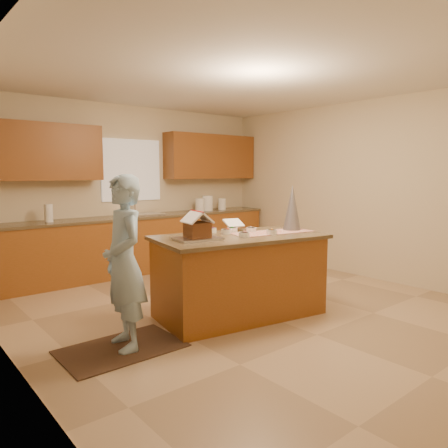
{
  "coord_description": "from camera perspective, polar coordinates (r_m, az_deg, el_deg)",
  "views": [
    {
      "loc": [
        -3.31,
        -3.67,
        1.62
      ],
      "look_at": [
        -0.1,
        0.2,
        1.0
      ],
      "focal_mm": 33.91,
      "sensor_mm": 36.0,
      "label": 1
    }
  ],
  "objects": [
    {
      "name": "island_top",
      "position": [
        4.72,
        2.11,
        -1.77
      ],
      "size": [
        2.01,
        1.29,
        0.04
      ],
      "primitive_type": "cube",
      "rotation": [
        0.0,
        0.0,
        -0.17
      ],
      "color": "brown",
      "rests_on": "island_base"
    },
    {
      "name": "faucet",
      "position": [
        7.13,
        -11.94,
        2.37
      ],
      "size": [
        0.03,
        0.03,
        0.28
      ],
      "primitive_type": "cylinder",
      "color": "silver",
      "rests_on": "back_counter_top"
    },
    {
      "name": "upper_cabinet_right",
      "position": [
        7.91,
        -1.79,
        9.04
      ],
      "size": [
        1.85,
        0.35,
        0.8
      ],
      "primitive_type": "cube",
      "color": "brown",
      "rests_on": "wall_back"
    },
    {
      "name": "back_counter_top",
      "position": [
        6.99,
        -11.22,
        0.98
      ],
      "size": [
        4.85,
        0.63,
        0.04
      ],
      "primitive_type": "cube",
      "color": "brown",
      "rests_on": "back_counter_base"
    },
    {
      "name": "gingerbread_house",
      "position": [
        4.39,
        -3.63,
        -0.47
      ],
      "size": [
        0.32,
        0.32,
        0.28
      ],
      "color": "#5B2A18",
      "rests_on": "baking_tray"
    },
    {
      "name": "ceiling",
      "position": [
        5.06,
        2.46,
        19.37
      ],
      "size": [
        5.5,
        5.5,
        0.0
      ],
      "primitive_type": "plane",
      "color": "silver",
      "rests_on": "floor"
    },
    {
      "name": "cookbook",
      "position": [
        5.1,
        1.3,
        0.13
      ],
      "size": [
        0.25,
        0.21,
        0.09
      ],
      "primitive_type": "cube",
      "rotation": [
        -1.13,
        0.0,
        -0.17
      ],
      "color": "white",
      "rests_on": "island_top"
    },
    {
      "name": "tinsel_tree",
      "position": [
        5.17,
        9.17,
        2.19
      ],
      "size": [
        0.25,
        0.25,
        0.55
      ],
      "primitive_type": "cone",
      "rotation": [
        0.0,
        0.0,
        -0.17
      ],
      "color": "#B6B7C3",
      "rests_on": "island_top"
    },
    {
      "name": "paper_towel",
      "position": [
        6.42,
        -22.57,
        1.36
      ],
      "size": [
        0.12,
        0.12,
        0.25
      ],
      "primitive_type": "cylinder",
      "color": "white",
      "rests_on": "back_counter_top"
    },
    {
      "name": "rug",
      "position": [
        4.16,
        -13.65,
        -15.99
      ],
      "size": [
        1.08,
        0.7,
        0.01
      ],
      "primitive_type": "cube",
      "color": "black",
      "rests_on": "floor"
    },
    {
      "name": "window_curtain",
      "position": [
        7.19,
        -12.4,
        7.1
      ],
      "size": [
        1.05,
        0.03,
        1.0
      ],
      "primitive_type": "cube",
      "color": "white",
      "rests_on": "wall_back"
    },
    {
      "name": "floor",
      "position": [
        5.19,
        2.3,
        -11.14
      ],
      "size": [
        5.5,
        5.5,
        0.0
      ],
      "primitive_type": "plane",
      "color": "tan",
      "rests_on": "ground"
    },
    {
      "name": "table_runner",
      "position": [
        4.97,
        6.51,
        -1.11
      ],
      "size": [
        1.04,
        0.53,
        0.01
      ],
      "primitive_type": "cube",
      "rotation": [
        0.0,
        0.0,
        -0.17
      ],
      "color": "#A2230B",
      "rests_on": "island_top"
    },
    {
      "name": "canister_b",
      "position": [
        7.73,
        -2.22,
        2.83
      ],
      "size": [
        0.19,
        0.19,
        0.27
      ],
      "primitive_type": "cylinder",
      "color": "white",
      "rests_on": "back_counter_top"
    },
    {
      "name": "boy",
      "position": [
        3.94,
        -13.33,
        -5.06
      ],
      "size": [
        0.46,
        0.63,
        1.59
      ],
      "primitive_type": "imported",
      "rotation": [
        0.0,
        0.0,
        -1.71
      ],
      "color": "#A0C8E3",
      "rests_on": "rug"
    },
    {
      "name": "upper_cabinet_left",
      "position": [
        6.49,
        -24.23,
        8.89
      ],
      "size": [
        1.85,
        0.35,
        0.8
      ],
      "primitive_type": "cube",
      "color": "brown",
      "rests_on": "wall_back"
    },
    {
      "name": "stone_accent",
      "position": [
        3.01,
        -23.39,
        -0.57
      ],
      "size": [
        0.0,
        2.5,
        2.5
      ],
      "primitive_type": "plane",
      "rotation": [
        1.57,
        0.0,
        1.57
      ],
      "color": "gray",
      "rests_on": "wall_left"
    },
    {
      "name": "back_counter_base",
      "position": [
        7.05,
        -11.13,
        -2.74
      ],
      "size": [
        4.8,
        0.6,
        0.88
      ],
      "primitive_type": "cube",
      "color": "brown",
      "rests_on": "floor"
    },
    {
      "name": "canister_c",
      "position": [
        7.94,
        -0.29,
        2.72
      ],
      "size": [
        0.15,
        0.15,
        0.21
      ],
      "primitive_type": "cylinder",
      "color": "white",
      "rests_on": "back_counter_top"
    },
    {
      "name": "baking_tray",
      "position": [
        4.41,
        -3.62,
        -1.98
      ],
      "size": [
        0.51,
        0.41,
        0.02
      ],
      "primitive_type": "cube",
      "rotation": [
        0.0,
        0.0,
        -0.17
      ],
      "color": "silver",
      "rests_on": "island_top"
    },
    {
      "name": "wall_back",
      "position": [
        7.22,
        -12.44,
        4.71
      ],
      "size": [
        5.5,
        5.5,
        0.0
      ],
      "primitive_type": "plane",
      "color": "beige",
      "rests_on": "floor"
    },
    {
      "name": "wall_right",
      "position": [
        6.87,
        18.1,
        4.43
      ],
      "size": [
        5.5,
        5.5,
        0.0
      ],
      "primitive_type": "plane",
      "color": "beige",
      "rests_on": "floor"
    },
    {
      "name": "candy_bowls",
      "position": [
        4.83,
        2.09,
        -1.0
      ],
      "size": [
        0.54,
        0.68,
        0.05
      ],
      "color": "orange",
      "rests_on": "island_top"
    },
    {
      "name": "canister_a",
      "position": [
        7.62,
        -3.27,
        2.61
      ],
      "size": [
        0.17,
        0.17,
        0.23
      ],
      "primitive_type": "cylinder",
      "color": "white",
      "rests_on": "back_counter_top"
    },
    {
      "name": "wall_left",
      "position": [
        3.76,
        -27.21,
        2.17
      ],
      "size": [
        5.5,
        5.5,
        0.0
      ],
      "primitive_type": "plane",
      "color": "beige",
      "rests_on": "floor"
    },
    {
      "name": "sink",
      "position": [
        6.99,
        -11.22,
        0.89
      ],
      "size": [
        0.7,
        0.45,
        0.12
      ],
      "primitive_type": "cube",
      "color": "silver",
      "rests_on": "back_counter_top"
    },
    {
      "name": "island_base",
      "position": [
        4.81,
        2.08,
        -7.18
      ],
      "size": [
        1.92,
        1.2,
        0.88
      ],
      "primitive_type": "cube",
      "rotation": [
        0.0,
        0.0,
        -0.17
      ],
      "color": "brown",
      "rests_on": "floor"
    }
  ]
}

